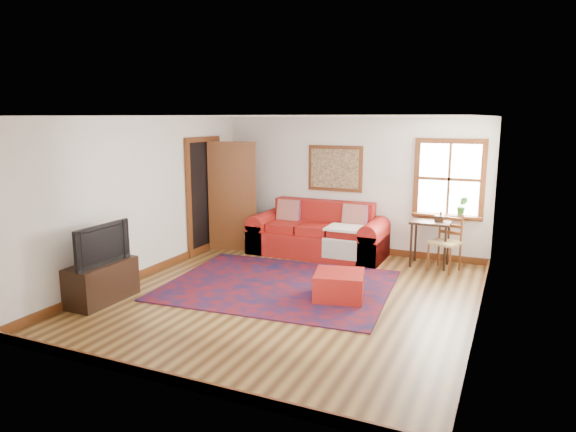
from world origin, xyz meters
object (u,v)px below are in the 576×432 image
at_px(red_leather_sofa, 319,237).
at_px(ladder_back_chair, 447,240).
at_px(red_ottoman, 339,286).
at_px(media_cabinet, 102,282).
at_px(side_table, 431,228).

xyz_separation_m(red_leather_sofa, ladder_back_chair, (2.27, -0.08, 0.19)).
height_order(red_ottoman, media_cabinet, media_cabinet).
bearing_deg(ladder_back_chair, red_leather_sofa, 178.05).
xyz_separation_m(red_leather_sofa, red_ottoman, (1.11, -2.12, -0.13)).
bearing_deg(red_leather_sofa, media_cabinet, -117.18).
relative_size(red_leather_sofa, media_cabinet, 2.47).
bearing_deg(side_table, media_cabinet, -136.67).
height_order(red_leather_sofa, ladder_back_chair, red_leather_sofa).
height_order(side_table, ladder_back_chair, ladder_back_chair).
bearing_deg(side_table, red_leather_sofa, -178.55).
distance_m(red_leather_sofa, ladder_back_chair, 2.28).
relative_size(red_ottoman, side_table, 0.85).
height_order(red_leather_sofa, red_ottoman, red_leather_sofa).
relative_size(side_table, media_cabinet, 0.78).
height_order(ladder_back_chair, media_cabinet, ladder_back_chair).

